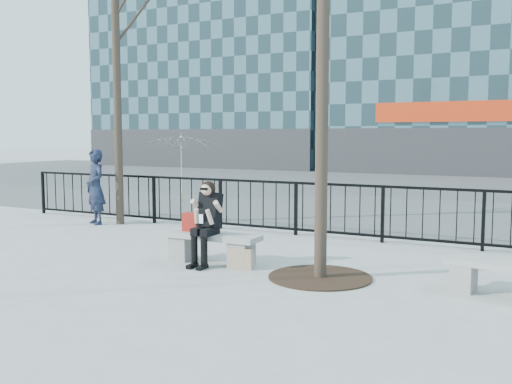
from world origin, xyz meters
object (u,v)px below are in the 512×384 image
at_px(bench_second, 504,275).
at_px(standing_man, 95,187).
at_px(seated_woman, 206,223).
at_px(bench_main, 211,245).

relative_size(bench_second, standing_man, 0.84).
relative_size(seated_woman, standing_man, 0.77).
bearing_deg(standing_man, seated_woman, -3.90).
relative_size(bench_second, seated_woman, 1.09).
distance_m(bench_main, seated_woman, 0.40).
distance_m(bench_second, standing_man, 9.08).
distance_m(bench_second, seated_woman, 4.35).
bearing_deg(seated_woman, bench_second, 3.51).
relative_size(bench_main, standing_man, 0.95).
bearing_deg(bench_main, standing_man, 153.51).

